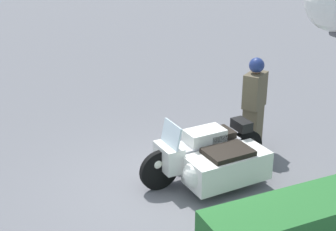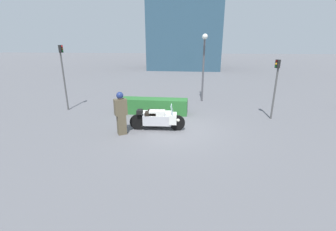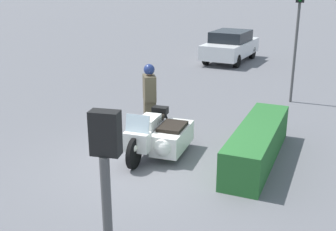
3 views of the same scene
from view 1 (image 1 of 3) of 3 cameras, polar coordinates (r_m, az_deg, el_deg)
name	(u,v)px [view 1 (image 1 of 3)]	position (r m, az deg, el deg)	size (l,w,h in m)	color
ground_plane	(169,191)	(8.92, 0.11, -8.40)	(160.00, 160.00, 0.00)	slate
police_motorcycle	(212,160)	(8.93, 4.91, -4.90)	(2.52, 1.18, 1.18)	black
officer_rider	(254,101)	(10.18, 9.53, 1.57)	(0.59, 0.54, 1.87)	brown
hedge_bush_curbside	(324,221)	(7.76, 16.92, -11.10)	(3.70, 0.84, 0.85)	#28662D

